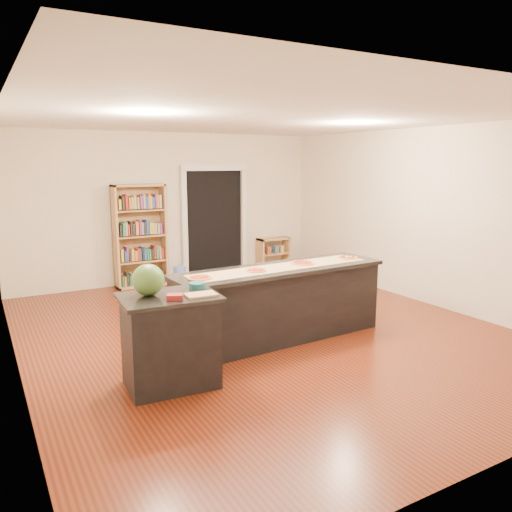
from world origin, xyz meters
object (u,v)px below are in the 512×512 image
side_counter (170,340)px  waste_bin (180,275)px  kitchen_island (280,303)px  bookshelf (140,236)px  low_shelf (273,254)px  watermelon (148,280)px

side_counter → waste_bin: bearing=72.1°
kitchen_island → bookshelf: bookshelf is taller
waste_bin → bookshelf: bearing=161.2°
low_shelf → kitchen_island: bearing=-120.4°
kitchen_island → watermelon: size_ratio=9.02×
side_counter → bookshelf: bearing=81.2°
bookshelf → watermelon: bookshelf is taller
bookshelf → waste_bin: 1.03m
bookshelf → side_counter: bearing=-103.1°
side_counter → low_shelf: size_ratio=1.41×
kitchen_island → bookshelf: bearing=98.1°
low_shelf → watermelon: (-4.03, -4.18, 0.77)m
kitchen_island → waste_bin: size_ratio=8.44×
low_shelf → waste_bin: low_shelf is taller
waste_bin → watermelon: 4.44m
kitchen_island → low_shelf: (2.15, 3.66, -0.13)m
bookshelf → watermelon: 4.33m
kitchen_island → bookshelf: 3.74m
kitchen_island → waste_bin: (-0.05, 3.42, -0.31)m
low_shelf → bookshelf: bearing=-179.6°
side_counter → watermelon: size_ratio=3.03×
kitchen_island → low_shelf: 4.25m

